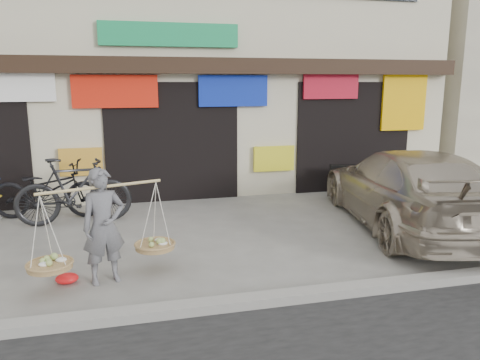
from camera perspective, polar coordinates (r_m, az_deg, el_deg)
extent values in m
plane|color=gray|center=(7.69, -5.19, -8.72)|extent=(70.00, 70.00, 0.00)
cube|color=gray|center=(5.86, -2.08, -14.89)|extent=(70.00, 0.25, 0.12)
cube|color=beige|center=(13.69, -9.82, 15.05)|extent=(14.00, 6.00, 7.00)
cube|color=black|center=(10.53, -8.40, 13.66)|extent=(14.00, 0.35, 0.35)
cube|color=black|center=(11.01, -8.34, 4.70)|extent=(3.00, 0.60, 2.70)
cube|color=black|center=(12.29, 13.11, 5.26)|extent=(3.00, 0.60, 2.70)
cube|color=white|center=(10.76, -25.86, 10.18)|extent=(1.60, 0.08, 0.60)
cube|color=red|center=(10.55, -14.96, 10.40)|extent=(1.80, 0.08, 0.70)
cube|color=#0E29B2|center=(10.83, -0.83, 10.82)|extent=(1.60, 0.08, 0.70)
cube|color=red|center=(11.61, 11.01, 11.17)|extent=(1.40, 0.08, 0.60)
cube|color=#FFB704|center=(12.59, 19.33, 8.94)|extent=(1.20, 0.08, 1.40)
cube|color=gold|center=(10.72, -18.81, 2.11)|extent=(0.90, 0.08, 0.60)
cube|color=yellow|center=(11.24, 4.17, 2.63)|extent=(1.00, 0.08, 0.60)
cube|color=#179959|center=(10.64, -8.55, 17.14)|extent=(3.00, 0.08, 0.50)
imported|color=slate|center=(6.58, -16.29, -5.44)|extent=(0.67, 0.54, 1.59)
cylinder|color=tan|center=(6.44, -16.57, -0.82)|extent=(1.59, 0.53, 0.04)
cylinder|color=#A3804E|center=(6.58, -22.16, -9.67)|extent=(0.56, 0.56, 0.07)
ellipsoid|color=#A5BF66|center=(6.56, -22.20, -9.18)|extent=(0.39, 0.39, 0.10)
cylinder|color=#A3804E|center=(6.91, -10.32, -7.93)|extent=(0.56, 0.56, 0.07)
ellipsoid|color=#A5BF66|center=(6.89, -10.34, -7.46)|extent=(0.39, 0.39, 0.10)
imported|color=black|center=(10.15, -22.44, -1.10)|extent=(2.30, 1.13, 1.16)
imported|color=black|center=(9.52, -19.61, -1.26)|extent=(2.20, 0.75, 1.30)
imported|color=#B2A58F|center=(9.32, 19.82, -0.97)|extent=(2.92, 5.39, 1.48)
cube|color=black|center=(11.56, 14.98, 0.75)|extent=(1.69, 0.39, 0.45)
cube|color=silver|center=(11.64, 14.85, 0.33)|extent=(0.45, 0.10, 0.12)
ellipsoid|color=red|center=(6.93, -20.35, -11.18)|extent=(0.31, 0.25, 0.14)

